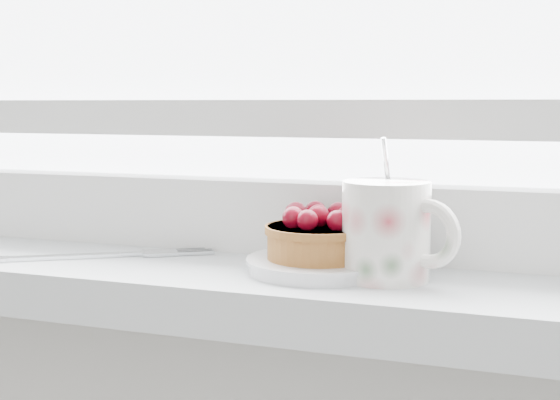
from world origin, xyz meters
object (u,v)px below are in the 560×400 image
at_px(saucer, 318,265).
at_px(floral_mug, 389,229).
at_px(raspberry_tart, 318,235).
at_px(fork, 100,255).

distance_m(saucer, floral_mug, 0.07).
xyz_separation_m(raspberry_tart, fork, (-0.21, -0.01, -0.03)).
xyz_separation_m(floral_mug, fork, (-0.28, 0.00, -0.04)).
bearing_deg(raspberry_tart, saucer, -77.55).
bearing_deg(fork, floral_mug, -0.01).
xyz_separation_m(saucer, raspberry_tart, (-0.00, 0.00, 0.03)).
relative_size(raspberry_tart, fork, 0.48).
bearing_deg(saucer, floral_mug, -7.87).
height_order(raspberry_tart, fork, raspberry_tart).
height_order(saucer, floral_mug, floral_mug).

